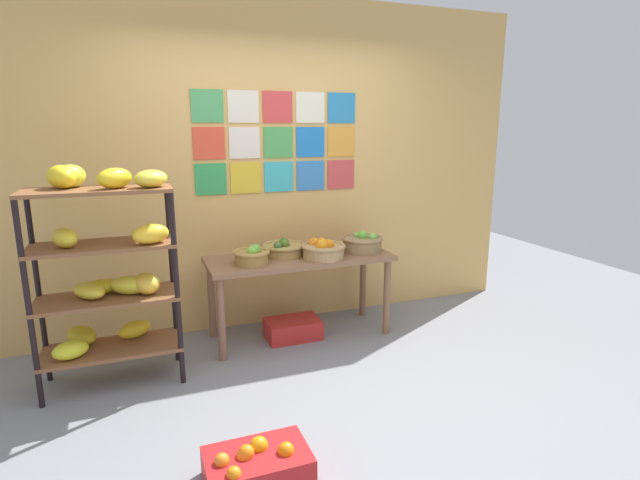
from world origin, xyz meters
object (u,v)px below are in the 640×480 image
Objects in this scene: orange_crate_foreground at (257,466)px; banana_shelf_unit at (106,263)px; display_table at (300,267)px; fruit_basket_left at (362,243)px; fruit_basket_back_right at (284,248)px; fruit_basket_right at (323,249)px; fruit_basket_back_left at (252,255)px; produce_crate_under_table at (293,329)px.

banana_shelf_unit is at bearing 116.77° from orange_crate_foreground.
display_table is (1.46, 0.29, -0.25)m from banana_shelf_unit.
fruit_basket_left is (2.02, 0.26, -0.09)m from banana_shelf_unit.
banana_shelf_unit is 4.04× the size of fruit_basket_back_right.
banana_shelf_unit reaches higher than fruit_basket_right.
banana_shelf_unit is at bearing -172.62° from fruit_basket_left.
fruit_basket_right reaches higher than orange_crate_foreground.
orange_crate_foreground is at bearing -121.93° from fruit_basket_right.
fruit_basket_back_right is (-0.11, 0.09, 0.15)m from display_table.
fruit_basket_back_left is 0.58m from fruit_basket_right.
fruit_basket_back_left is at bearing -151.06° from fruit_basket_back_right.
fruit_basket_back_right is (-0.27, 0.21, -0.01)m from fruit_basket_right.
fruit_basket_left reaches higher than produce_crate_under_table.
produce_crate_under_table is 0.86× the size of orange_crate_foreground.
fruit_basket_right reaches higher than fruit_basket_back_left.
banana_shelf_unit is at bearing -169.61° from produce_crate_under_table.
orange_crate_foreground is (-0.94, -1.51, -0.68)m from fruit_basket_right.
banana_shelf_unit is at bearing -168.85° from fruit_basket_back_left.
banana_shelf_unit reaches higher than orange_crate_foreground.
display_table is at bearing 143.31° from fruit_basket_right.
display_table is 3.41× the size of produce_crate_under_table.
orange_crate_foreground is at bearing -103.09° from fruit_basket_back_left.
display_table is 0.26m from fruit_basket_right.
fruit_basket_right is 0.81× the size of produce_crate_under_table.
produce_crate_under_table is (-0.64, -0.01, -0.69)m from fruit_basket_left.
orange_crate_foreground reaches higher than produce_crate_under_table.
display_table is 0.20m from fruit_basket_back_right.
fruit_basket_back_right is (-0.67, 0.12, -0.01)m from fruit_basket_left.
fruit_basket_left is (0.98, 0.06, 0.00)m from fruit_basket_back_left.
banana_shelf_unit is at bearing -168.78° from display_table.
produce_crate_under_table is at bearing -179.23° from fruit_basket_left.
fruit_basket_left is at bearing -2.83° from display_table.
fruit_basket_back_right is 0.69m from produce_crate_under_table.
banana_shelf_unit is 4.20× the size of fruit_basket_left.
banana_shelf_unit is 1.61m from produce_crate_under_table.
orange_crate_foreground is (-0.36, -1.55, -0.68)m from fruit_basket_back_left.
fruit_basket_left is at bearing -9.91° from fruit_basket_back_right.
display_table is 0.59m from fruit_basket_left.
fruit_basket_back_right reaches higher than orange_crate_foreground.
fruit_basket_left is 0.96× the size of fruit_basket_back_right.
orange_crate_foreground is (-1.34, -1.61, -0.68)m from fruit_basket_left.
fruit_basket_back_right reaches higher than display_table.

